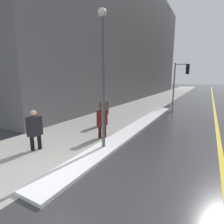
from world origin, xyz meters
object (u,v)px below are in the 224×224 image
at_px(lamp_post, 103,69).
at_px(pedestrian_in_glasses, 35,128).
at_px(traffic_light_near, 182,75).
at_px(pedestrian_in_fedora, 102,119).
at_px(pedestrian_trailing, 104,110).

xyz_separation_m(lamp_post, pedestrian_in_glasses, (-2.12, -1.26, -2.06)).
xyz_separation_m(traffic_light_near, pedestrian_in_glasses, (-3.05, -13.69, -2.06)).
relative_size(traffic_light_near, pedestrian_in_fedora, 2.60).
distance_m(traffic_light_near, pedestrian_in_fedora, 11.67).
bearing_deg(pedestrian_trailing, lamp_post, 30.54).
height_order(pedestrian_in_glasses, pedestrian_in_fedora, pedestrian_in_fedora).
bearing_deg(traffic_light_near, pedestrian_in_fedora, -102.06).
relative_size(lamp_post, pedestrian_in_fedora, 3.13).
bearing_deg(lamp_post, pedestrian_in_fedora, 124.01).
bearing_deg(pedestrian_trailing, traffic_light_near, 163.65).
height_order(lamp_post, traffic_light_near, lamp_post).
distance_m(lamp_post, traffic_light_near, 12.47).
bearing_deg(pedestrian_in_fedora, pedestrian_trailing, -151.23).
height_order(traffic_light_near, pedestrian_in_fedora, traffic_light_near).
xyz_separation_m(pedestrian_in_fedora, pedestrian_trailing, (-1.05, 1.87, 0.03)).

